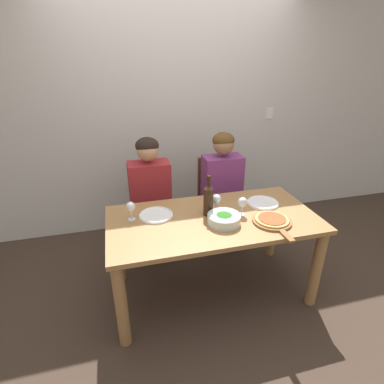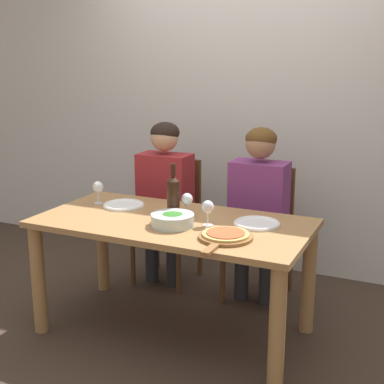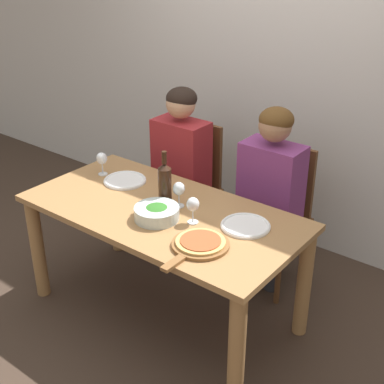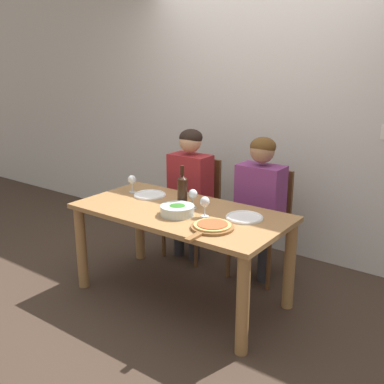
{
  "view_description": "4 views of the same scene",
  "coord_description": "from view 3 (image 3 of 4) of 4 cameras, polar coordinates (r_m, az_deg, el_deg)",
  "views": [
    {
      "loc": [
        -0.67,
        -1.92,
        1.87
      ],
      "look_at": [
        -0.14,
        0.12,
        0.9
      ],
      "focal_mm": 28.0,
      "sensor_mm": 36.0,
      "label": 1
    },
    {
      "loc": [
        1.37,
        -2.71,
        1.66
      ],
      "look_at": [
        0.12,
        0.01,
        0.91
      ],
      "focal_mm": 50.0,
      "sensor_mm": 36.0,
      "label": 2
    },
    {
      "loc": [
        1.77,
        -2.01,
        2.16
      ],
      "look_at": [
        0.14,
        0.1,
        0.84
      ],
      "focal_mm": 50.0,
      "sensor_mm": 36.0,
      "label": 3
    },
    {
      "loc": [
        1.95,
        -2.53,
        1.82
      ],
      "look_at": [
        -0.01,
        0.16,
        0.82
      ],
      "focal_mm": 42.0,
      "sensor_mm": 36.0,
      "label": 4
    }
  ],
  "objects": [
    {
      "name": "person_man",
      "position": [
        3.35,
        8.29,
        0.89
      ],
      "size": [
        0.47,
        0.51,
        1.21
      ],
      "color": "#28282D",
      "rests_on": "ground"
    },
    {
      "name": "dinner_plate_right",
      "position": [
        2.86,
        5.73,
        -3.57
      ],
      "size": [
        0.27,
        0.27,
        0.02
      ],
      "color": "white",
      "rests_on": "dining_table"
    },
    {
      "name": "wine_glass_centre",
      "position": [
        3.01,
        -1.41,
        0.23
      ],
      "size": [
        0.07,
        0.07,
        0.15
      ],
      "color": "silver",
      "rests_on": "dining_table"
    },
    {
      "name": "broccoli_bowl",
      "position": [
        2.92,
        -3.78,
        -2.23
      ],
      "size": [
        0.25,
        0.25,
        0.08
      ],
      "color": "silver",
      "rests_on": "dining_table"
    },
    {
      "name": "back_wall",
      "position": [
        3.84,
        9.74,
        13.89
      ],
      "size": [
        10.0,
        0.06,
        2.7
      ],
      "color": "silver",
      "rests_on": "ground"
    },
    {
      "name": "chair_right",
      "position": [
        3.55,
        8.96,
        -1.98
      ],
      "size": [
        0.42,
        0.42,
        0.92
      ],
      "color": "brown",
      "rests_on": "ground"
    },
    {
      "name": "ground_plane",
      "position": [
        3.44,
        -2.88,
        -12.54
      ],
      "size": [
        40.0,
        40.0,
        0.0
      ],
      "primitive_type": "plane",
      "color": "#3D2D23"
    },
    {
      "name": "person_woman",
      "position": [
        3.72,
        -1.32,
        3.82
      ],
      "size": [
        0.47,
        0.51,
        1.21
      ],
      "color": "#28282D",
      "rests_on": "ground"
    },
    {
      "name": "dinner_plate_left",
      "position": [
        3.38,
        -7.17,
        1.26
      ],
      "size": [
        0.27,
        0.27,
        0.02
      ],
      "color": "white",
      "rests_on": "dining_table"
    },
    {
      "name": "wine_bottle",
      "position": [
        3.03,
        -2.91,
        0.93
      ],
      "size": [
        0.08,
        0.08,
        0.33
      ],
      "color": "black",
      "rests_on": "dining_table"
    },
    {
      "name": "chair_left",
      "position": [
        3.9,
        -0.25,
        1.07
      ],
      "size": [
        0.42,
        0.42,
        0.92
      ],
      "color": "brown",
      "rests_on": "ground"
    },
    {
      "name": "wine_glass_left",
      "position": [
        3.46,
        -9.6,
        3.44
      ],
      "size": [
        0.07,
        0.07,
        0.15
      ],
      "color": "silver",
      "rests_on": "dining_table"
    },
    {
      "name": "dining_table",
      "position": [
        3.09,
        -3.13,
        -3.86
      ],
      "size": [
        1.62,
        0.81,
        0.72
      ],
      "color": "#9E7042",
      "rests_on": "ground"
    },
    {
      "name": "pizza_on_board",
      "position": [
        2.68,
        0.8,
        -5.57
      ],
      "size": [
        0.29,
        0.43,
        0.04
      ],
      "color": "brown",
      "rests_on": "dining_table"
    },
    {
      "name": "wine_glass_right",
      "position": [
        2.84,
        0.09,
        -1.45
      ],
      "size": [
        0.07,
        0.07,
        0.15
      ],
      "color": "silver",
      "rests_on": "dining_table"
    }
  ]
}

